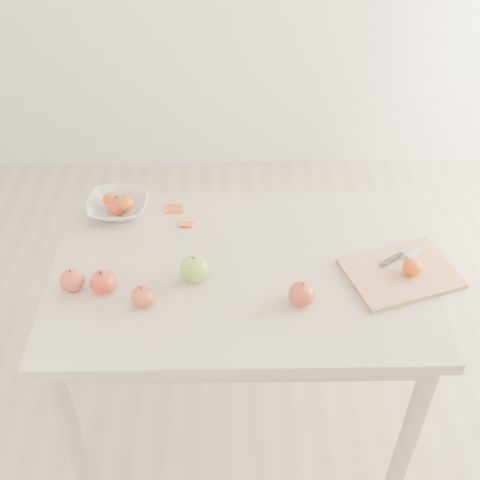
{
  "coord_description": "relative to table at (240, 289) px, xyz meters",
  "views": [
    {
      "loc": [
        -0.02,
        -1.4,
        2.05
      ],
      "look_at": [
        0.0,
        0.05,
        0.82
      ],
      "focal_mm": 45.0,
      "sensor_mm": 36.0,
      "label": 1
    }
  ],
  "objects": [
    {
      "name": "apple_red_b",
      "position": [
        -0.42,
        -0.1,
        0.13
      ],
      "size": [
        0.08,
        0.08,
        0.07
      ],
      "primitive_type": "ellipsoid",
      "color": "#A6201A",
      "rests_on": "table"
    },
    {
      "name": "fruit_bowl",
      "position": [
        -0.43,
        0.29,
        0.13
      ],
      "size": [
        0.21,
        0.21,
        0.05
      ],
      "primitive_type": "imported",
      "color": "silver",
      "rests_on": "table"
    },
    {
      "name": "apple_red_e",
      "position": [
        0.18,
        -0.16,
        0.13
      ],
      "size": [
        0.08,
        0.08,
        0.07
      ],
      "primitive_type": "ellipsoid",
      "color": "maroon",
      "rests_on": "table"
    },
    {
      "name": "apple_red_c",
      "position": [
        -0.29,
        -0.16,
        0.13
      ],
      "size": [
        0.07,
        0.07,
        0.06
      ],
      "primitive_type": "ellipsoid",
      "color": "maroon",
      "rests_on": "table"
    },
    {
      "name": "apple_red_d",
      "position": [
        -0.51,
        -0.09,
        0.13
      ],
      "size": [
        0.08,
        0.08,
        0.07
      ],
      "primitive_type": "ellipsoid",
      "color": "#A61F2A",
      "rests_on": "table"
    },
    {
      "name": "paring_knife",
      "position": [
        0.55,
        0.02,
        0.12
      ],
      "size": [
        0.16,
        0.09,
        0.01
      ],
      "color": "silver",
      "rests_on": "cutting_board"
    },
    {
      "name": "orange_peel_b",
      "position": [
        -0.18,
        0.21,
        0.1
      ],
      "size": [
        0.05,
        0.04,
        0.01
      ],
      "primitive_type": "cube",
      "rotation": [
        -0.14,
        0.0,
        -0.16
      ],
      "color": "#DA4E0F",
      "rests_on": "table"
    },
    {
      "name": "bowl_tangerine_near",
      "position": [
        -0.45,
        0.3,
        0.15
      ],
      "size": [
        0.05,
        0.05,
        0.05
      ],
      "primitive_type": "ellipsoid",
      "color": "#CA3D07",
      "rests_on": "fruit_bowl"
    },
    {
      "name": "apple_red_a",
      "position": [
        -0.43,
        0.29,
        0.13
      ],
      "size": [
        0.08,
        0.08,
        0.07
      ],
      "primitive_type": "ellipsoid",
      "color": "maroon",
      "rests_on": "table"
    },
    {
      "name": "table",
      "position": [
        0.0,
        0.0,
        0.0
      ],
      "size": [
        1.2,
        0.8,
        0.75
      ],
      "color": "beige",
      "rests_on": "ground"
    },
    {
      "name": "orange_peel_a",
      "position": [
        -0.23,
        0.3,
        0.1
      ],
      "size": [
        0.06,
        0.05,
        0.01
      ],
      "primitive_type": "cube",
      "rotation": [
        0.21,
        0.0,
        0.06
      ],
      "color": "#CE4F0E",
      "rests_on": "table"
    },
    {
      "name": "ground",
      "position": [
        0.0,
        0.0,
        -0.65
      ],
      "size": [
        3.5,
        3.5,
        0.0
      ],
      "primitive_type": "plane",
      "color": "#C6B293",
      "rests_on": "ground"
    },
    {
      "name": "cutting_board",
      "position": [
        0.5,
        -0.05,
        0.11
      ],
      "size": [
        0.39,
        0.33,
        0.02
      ],
      "primitive_type": "cube",
      "rotation": [
        0.0,
        0.0,
        0.31
      ],
      "color": "tan",
      "rests_on": "table"
    },
    {
      "name": "bowl_tangerine_far",
      "position": [
        -0.4,
        0.28,
        0.15
      ],
      "size": [
        0.06,
        0.06,
        0.05
      ],
      "primitive_type": "ellipsoid",
      "color": "#D05D07",
      "rests_on": "fruit_bowl"
    },
    {
      "name": "apple_green",
      "position": [
        -0.14,
        -0.05,
        0.14
      ],
      "size": [
        0.09,
        0.09,
        0.08
      ],
      "primitive_type": "ellipsoid",
      "color": "#6E9E27",
      "rests_on": "table"
    },
    {
      "name": "board_tangerine",
      "position": [
        0.53,
        -0.06,
        0.14
      ],
      "size": [
        0.06,
        0.06,
        0.05
      ],
      "primitive_type": "ellipsoid",
      "color": "#E34908",
      "rests_on": "cutting_board"
    }
  ]
}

